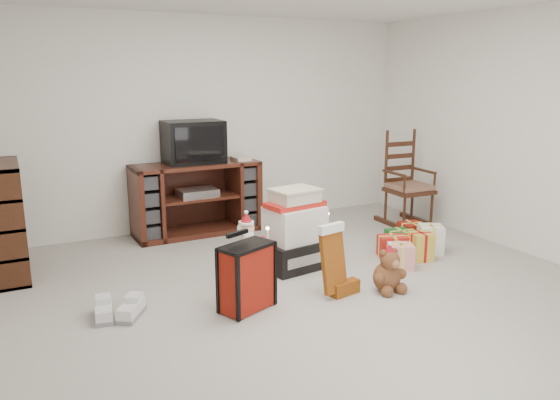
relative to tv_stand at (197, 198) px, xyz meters
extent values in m
cube|color=#A29C94|center=(0.35, -2.21, -0.42)|extent=(5.00, 5.00, 0.01)
cube|color=white|center=(0.35, 0.29, 0.83)|extent=(5.00, 0.01, 2.50)
cube|color=white|center=(2.85, -2.21, 0.83)|extent=(0.01, 5.00, 2.50)
cube|color=#441C13|center=(0.00, 0.00, 0.00)|extent=(1.47, 0.56, 0.83)
cube|color=#B9BABC|center=(0.00, -0.03, 0.08)|extent=(0.45, 0.32, 0.08)
cube|color=#3D1F10|center=(-1.98, -0.54, 0.11)|extent=(0.29, 0.87, 1.06)
cube|color=#3D1F10|center=(2.43, -0.85, 0.02)|extent=(0.50, 0.48, 0.05)
cube|color=#865E49|center=(2.43, -0.85, 0.08)|extent=(0.46, 0.44, 0.06)
cube|color=#3D1F10|center=(2.43, -0.64, 0.42)|extent=(0.41, 0.07, 0.74)
cube|color=#3D1F10|center=(2.43, -0.85, -0.39)|extent=(0.50, 0.81, 0.06)
cube|color=black|center=(0.47, -1.54, -0.28)|extent=(0.67, 0.53, 0.27)
cube|color=white|center=(0.47, -1.54, 0.02)|extent=(0.56, 0.47, 0.33)
cube|color=red|center=(0.47, -1.54, 0.21)|extent=(0.59, 0.38, 0.05)
cube|color=beige|center=(0.47, -1.54, 0.29)|extent=(0.45, 0.37, 0.11)
cube|color=maroon|center=(-0.32, -2.23, -0.14)|extent=(0.47, 0.36, 0.55)
cube|color=black|center=(-0.32, -2.13, 0.20)|extent=(0.22, 0.11, 0.03)
ellipsoid|color=brown|center=(0.91, -2.41, -0.29)|extent=(0.25, 0.22, 0.27)
sphere|color=brown|center=(0.91, -2.44, -0.13)|extent=(0.17, 0.17, 0.17)
cone|color=#A6111B|center=(0.79, -1.29, -0.23)|extent=(0.27, 0.27, 0.38)
sphere|color=beige|center=(0.79, -1.29, 0.01)|extent=(0.13, 0.13, 0.13)
cone|color=#A6111B|center=(0.79, -1.29, 0.11)|extent=(0.11, 0.11, 0.09)
cylinder|color=silver|center=(0.93, -1.40, -0.03)|extent=(0.02, 0.02, 0.11)
cone|color=#A6111B|center=(-0.08, -1.65, -0.21)|extent=(0.30, 0.30, 0.42)
sphere|color=beige|center=(-0.08, -1.65, 0.06)|extent=(0.14, 0.14, 0.14)
cone|color=#A6111B|center=(-0.08, -1.65, 0.17)|extent=(0.13, 0.13, 0.11)
cylinder|color=silver|center=(0.08, -1.77, 0.02)|extent=(0.02, 0.02, 0.13)
cube|color=silver|center=(-1.38, -1.92, -0.36)|extent=(0.18, 0.33, 0.11)
cube|color=silver|center=(-1.18, -1.92, -0.36)|extent=(0.28, 0.34, 0.11)
cube|color=red|center=(1.53, -1.77, -0.29)|extent=(0.25, 0.25, 0.25)
cube|color=#1A6922|center=(1.72, -1.53, -0.29)|extent=(0.25, 0.25, 0.25)
cube|color=yellow|center=(1.77, -1.91, -0.29)|extent=(0.25, 0.25, 0.25)
cube|color=white|center=(1.48, -2.10, -0.29)|extent=(0.25, 0.25, 0.25)
cube|color=white|center=(1.96, -1.72, -0.29)|extent=(0.25, 0.25, 0.25)
cube|color=maroon|center=(1.91, -1.33, -0.29)|extent=(0.25, 0.25, 0.25)
cube|color=black|center=(0.00, 0.04, 0.66)|extent=(0.66, 0.46, 0.48)
cube|color=black|center=(0.00, -0.20, 0.66)|extent=(0.56, 0.02, 0.39)
camera|label=1|loc=(-1.90, -5.96, 1.43)|focal=35.00mm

